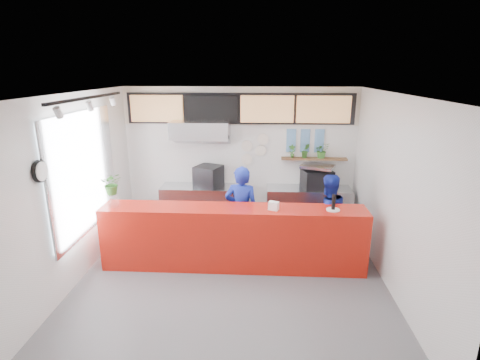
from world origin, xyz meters
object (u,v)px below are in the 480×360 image
at_px(staff_right, 327,216).
at_px(staff_center, 242,211).
at_px(panini_oven, 209,176).
at_px(service_counter, 233,237).
at_px(espresso_machine, 317,179).
at_px(pepper_mill, 334,202).

bearing_deg(staff_right, staff_center, -14.41).
bearing_deg(panini_oven, staff_center, -37.32).
bearing_deg(staff_center, staff_right, -169.86).
bearing_deg(staff_right, panini_oven, -44.55).
height_order(service_counter, panini_oven, panini_oven).
distance_m(espresso_machine, pepper_mill, 1.83).
distance_m(panini_oven, staff_center, 1.56).
relative_size(staff_center, staff_right, 1.09).
relative_size(service_counter, pepper_mill, 17.61).
distance_m(panini_oven, espresso_machine, 2.32).
height_order(panini_oven, staff_right, staff_right).
relative_size(service_counter, staff_center, 2.64).
bearing_deg(pepper_mill, service_counter, 179.08).
height_order(staff_center, pepper_mill, staff_center).
xyz_separation_m(panini_oven, staff_right, (2.34, -1.29, -0.35)).
relative_size(panini_oven, staff_center, 0.30).
bearing_deg(staff_right, service_counter, 1.29).
xyz_separation_m(service_counter, staff_center, (0.12, 0.48, 0.30)).
xyz_separation_m(staff_center, staff_right, (1.55, 0.03, -0.07)).
height_order(staff_center, staff_right, staff_center).
height_order(espresso_machine, staff_center, staff_center).
distance_m(panini_oven, staff_right, 2.69).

